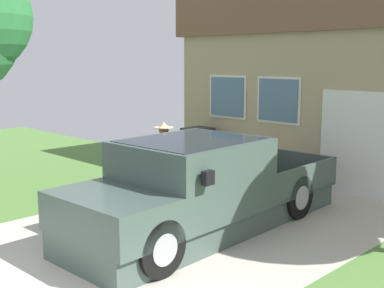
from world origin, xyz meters
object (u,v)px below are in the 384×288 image
Objects in this scene: pickup_truck at (195,191)px; person_with_hat at (164,160)px; handbag at (152,204)px; wheeled_trash_bin at (198,147)px.

person_with_hat reaches higher than pickup_truck.
person_with_hat is at bearing -23.10° from pickup_truck.
handbag is at bearing -107.87° from person_with_hat.
handbag is 0.40× the size of wheeled_trash_bin.
wheeled_trash_bin is at bearing 120.61° from handbag.
person_with_hat is 1.52× the size of wheeled_trash_bin.
wheeled_trash_bin reaches higher than handbag.
person_with_hat is 3.62m from wheeled_trash_bin.
handbag is at bearing -13.75° from pickup_truck.
pickup_truck is at bearing -46.11° from wheeled_trash_bin.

